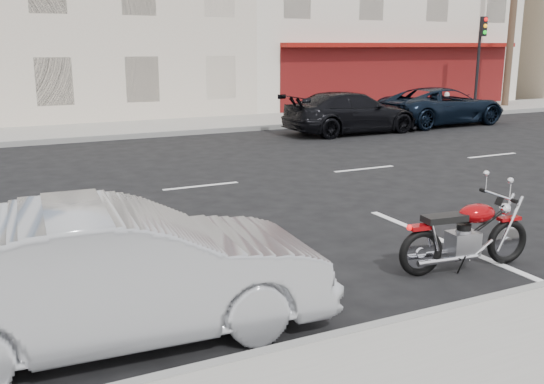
{
  "coord_description": "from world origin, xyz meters",
  "views": [
    {
      "loc": [
        -5.97,
        -11.44,
        2.81
      ],
      "look_at": [
        -2.36,
        -4.04,
        0.8
      ],
      "focal_mm": 40.0,
      "sensor_mm": 36.0,
      "label": 1
    }
  ],
  "objects_px": {
    "traffic_light": "(480,51)",
    "car_far": "(351,113)",
    "fire_hydrant": "(447,100)",
    "suv_far": "(442,106)",
    "motorcycle": "(509,232)",
    "sedan_silver": "(118,273)"
  },
  "relations": [
    {
      "from": "car_far",
      "to": "fire_hydrant",
      "type": "bearing_deg",
      "value": -65.18
    },
    {
      "from": "sedan_silver",
      "to": "suv_far",
      "type": "xyz_separation_m",
      "value": [
        14.03,
        11.42,
        -0.02
      ]
    },
    {
      "from": "fire_hydrant",
      "to": "sedan_silver",
      "type": "relative_size",
      "value": 0.17
    },
    {
      "from": "fire_hydrant",
      "to": "traffic_light",
      "type": "bearing_deg",
      "value": -6.36
    },
    {
      "from": "traffic_light",
      "to": "car_far",
      "type": "relative_size",
      "value": 0.82
    },
    {
      "from": "motorcycle",
      "to": "sedan_silver",
      "type": "distance_m",
      "value": 5.04
    },
    {
      "from": "car_far",
      "to": "traffic_light",
      "type": "bearing_deg",
      "value": -70.24
    },
    {
      "from": "fire_hydrant",
      "to": "sedan_silver",
      "type": "xyz_separation_m",
      "value": [
        -16.91,
        -14.4,
        0.15
      ]
    },
    {
      "from": "fire_hydrant",
      "to": "car_far",
      "type": "xyz_separation_m",
      "value": [
        -7.04,
        -3.41,
        0.14
      ]
    },
    {
      "from": "suv_far",
      "to": "car_far",
      "type": "distance_m",
      "value": 4.18
    },
    {
      "from": "fire_hydrant",
      "to": "sedan_silver",
      "type": "bearing_deg",
      "value": -139.58
    },
    {
      "from": "fire_hydrant",
      "to": "suv_far",
      "type": "distance_m",
      "value": 4.15
    },
    {
      "from": "traffic_light",
      "to": "sedan_silver",
      "type": "relative_size",
      "value": 0.92
    },
    {
      "from": "sedan_silver",
      "to": "suv_far",
      "type": "relative_size",
      "value": 0.86
    },
    {
      "from": "traffic_light",
      "to": "sedan_silver",
      "type": "xyz_separation_m",
      "value": [
        -18.41,
        -14.23,
        -1.87
      ]
    },
    {
      "from": "traffic_light",
      "to": "motorcycle",
      "type": "distance_m",
      "value": 19.74
    },
    {
      "from": "fire_hydrant",
      "to": "sedan_silver",
      "type": "height_order",
      "value": "sedan_silver"
    },
    {
      "from": "traffic_light",
      "to": "fire_hydrant",
      "type": "distance_m",
      "value": 2.53
    },
    {
      "from": "fire_hydrant",
      "to": "motorcycle",
      "type": "xyz_separation_m",
      "value": [
        -11.88,
        -14.52,
        -0.09
      ]
    },
    {
      "from": "traffic_light",
      "to": "car_far",
      "type": "distance_m",
      "value": 9.33
    },
    {
      "from": "traffic_light",
      "to": "motorcycle",
      "type": "relative_size",
      "value": 1.99
    },
    {
      "from": "motorcycle",
      "to": "car_far",
      "type": "xyz_separation_m",
      "value": [
        4.84,
        11.11,
        0.23
      ]
    }
  ]
}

